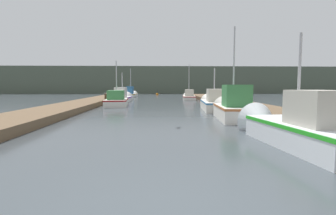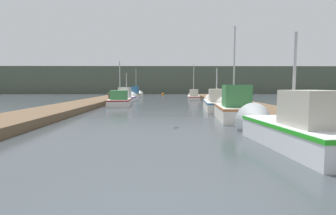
{
  "view_description": "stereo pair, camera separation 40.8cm",
  "coord_description": "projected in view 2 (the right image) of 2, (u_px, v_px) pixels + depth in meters",
  "views": [
    {
      "loc": [
        -0.11,
        -3.22,
        1.68
      ],
      "look_at": [
        0.44,
        10.08,
        0.55
      ],
      "focal_mm": 28.0,
      "sensor_mm": 36.0,
      "label": 1
    },
    {
      "loc": [
        0.29,
        -3.23,
        1.68
      ],
      "look_at": [
        0.44,
        10.08,
        0.55
      ],
      "focal_mm": 28.0,
      "sensor_mm": 36.0,
      "label": 2
    }
  ],
  "objects": [
    {
      "name": "fishing_boat_0",
      "position": [
        289.0,
        127.0,
        7.39
      ],
      "size": [
        1.88,
        4.99,
        3.48
      ],
      "rotation": [
        0.0,
        0.0,
        0.09
      ],
      "color": "silver",
      "rests_on": "ground_plane"
    },
    {
      "name": "fishing_boat_1",
      "position": [
        233.0,
        108.0,
        13.06
      ],
      "size": [
        1.85,
        4.54,
        4.91
      ],
      "rotation": [
        0.0,
        0.0,
        -0.08
      ],
      "color": "silver",
      "rests_on": "ground_plane"
    },
    {
      "name": "mooring_piling_0",
      "position": [
        133.0,
        92.0,
        40.7
      ],
      "size": [
        0.26,
        0.26,
        1.23
      ],
      "color": "#473523",
      "rests_on": "ground_plane"
    },
    {
      "name": "distant_shore_ridge",
      "position": [
        164.0,
        81.0,
        59.38
      ],
      "size": [
        120.0,
        16.0,
        5.43
      ],
      "color": "#4C5647",
      "rests_on": "ground_plane"
    },
    {
      "name": "mooring_piling_1",
      "position": [
        110.0,
        98.0,
        23.38
      ],
      "size": [
        0.24,
        0.24,
        1.01
      ],
      "color": "#473523",
      "rests_on": "ground_plane"
    },
    {
      "name": "fishing_boat_5",
      "position": [
        193.0,
        96.0,
        31.72
      ],
      "size": [
        1.88,
        6.06,
        4.57
      ],
      "rotation": [
        0.0,
        0.0,
        -0.09
      ],
      "color": "silver",
      "rests_on": "ground_plane"
    },
    {
      "name": "dock_left",
      "position": [
        78.0,
        106.0,
        19.22
      ],
      "size": [
        2.77,
        40.0,
        0.38
      ],
      "color": "brown",
      "rests_on": "ground_plane"
    },
    {
      "name": "fishing_boat_4",
      "position": [
        127.0,
        97.0,
        26.98
      ],
      "size": [
        1.68,
        5.72,
        3.41
      ],
      "rotation": [
        0.0,
        0.0,
        -0.03
      ],
      "color": "silver",
      "rests_on": "ground_plane"
    },
    {
      "name": "fishing_boat_3",
      "position": [
        120.0,
        100.0,
        21.88
      ],
      "size": [
        1.98,
        4.8,
        4.18
      ],
      "rotation": [
        0.0,
        0.0,
        0.07
      ],
      "color": "silver",
      "rests_on": "ground_plane"
    },
    {
      "name": "fishing_boat_2",
      "position": [
        216.0,
        103.0,
        18.16
      ],
      "size": [
        2.0,
        5.56,
        3.26
      ],
      "rotation": [
        0.0,
        0.0,
        -0.09
      ],
      "color": "silver",
      "rests_on": "ground_plane"
    },
    {
      "name": "fishing_boat_6",
      "position": [
        136.0,
        94.0,
        37.25
      ],
      "size": [
        1.64,
        4.87,
        4.37
      ],
      "rotation": [
        0.0,
        0.0,
        -0.07
      ],
      "color": "silver",
      "rests_on": "ground_plane"
    },
    {
      "name": "channel_buoy",
      "position": [
        163.0,
        94.0,
        44.9
      ],
      "size": [
        0.48,
        0.48,
        0.98
      ],
      "color": "#BF6513",
      "rests_on": "ground_plane"
    },
    {
      "name": "mooring_piling_2",
      "position": [
        131.0,
        93.0,
        37.59
      ],
      "size": [
        0.32,
        0.32,
        1.2
      ],
      "color": "#473523",
      "rests_on": "ground_plane"
    },
    {
      "name": "dock_right",
      "position": [
        243.0,
        105.0,
        19.35
      ],
      "size": [
        2.77,
        40.0,
        0.38
      ],
      "color": "brown",
      "rests_on": "ground_plane"
    }
  ]
}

